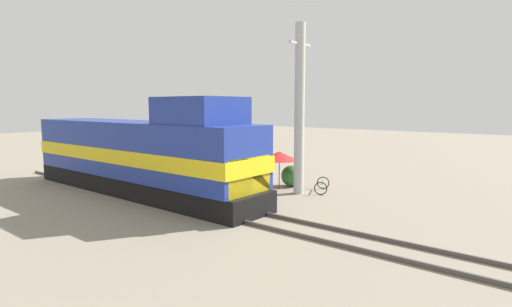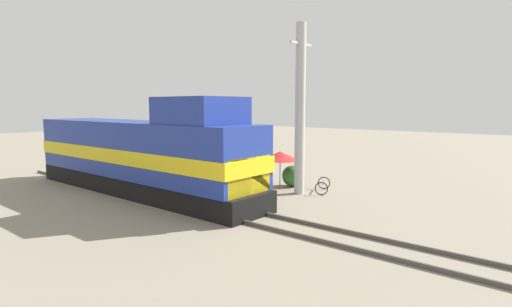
% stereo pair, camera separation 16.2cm
% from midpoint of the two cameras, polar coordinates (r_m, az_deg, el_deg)
% --- Properties ---
extents(ground_plane, '(120.00, 120.00, 0.00)m').
position_cam_midpoint_polar(ground_plane, '(18.76, -8.97, -7.23)').
color(ground_plane, gray).
extents(rail_near, '(0.08, 29.71, 0.15)m').
position_cam_midpoint_polar(rail_near, '(18.29, -10.67, -7.39)').
color(rail_near, '#4C4742').
rests_on(rail_near, ground_plane).
extents(rail_far, '(0.08, 29.71, 0.15)m').
position_cam_midpoint_polar(rail_far, '(19.21, -7.36, -6.63)').
color(rail_far, '#4C4742').
rests_on(rail_far, ground_plane).
extents(locomotive, '(3.06, 15.82, 4.91)m').
position_cam_midpoint_polar(locomotive, '(21.14, -15.43, -0.21)').
color(locomotive, black).
rests_on(locomotive, ground_plane).
extents(utility_pole, '(1.80, 0.51, 8.64)m').
position_cam_midpoint_polar(utility_pole, '(20.48, 6.54, 6.31)').
color(utility_pole, '#B2B2AD').
rests_on(utility_pole, ground_plane).
extents(vendor_umbrella, '(2.16, 2.16, 2.06)m').
position_cam_midpoint_polar(vendor_umbrella, '(21.84, 3.68, -0.33)').
color(vendor_umbrella, '#4C4C4C').
rests_on(vendor_umbrella, ground_plane).
extents(billboard_sign, '(1.98, 0.12, 3.46)m').
position_cam_midpoint_polar(billboard_sign, '(23.63, -6.68, 2.18)').
color(billboard_sign, '#595959').
rests_on(billboard_sign, ground_plane).
extents(shrub_cluster, '(1.18, 1.18, 1.18)m').
position_cam_midpoint_polar(shrub_cluster, '(22.68, 5.43, -3.20)').
color(shrub_cluster, '#2D722D').
rests_on(shrub_cluster, ground_plane).
extents(person_bystander, '(0.34, 0.34, 1.79)m').
position_cam_midpoint_polar(person_bystander, '(21.43, -2.97, -2.72)').
color(person_bystander, '#2D3347').
rests_on(person_bystander, ground_plane).
extents(bicycle, '(1.77, 1.47, 0.67)m').
position_cam_midpoint_polar(bicycle, '(21.97, -0.60, -4.15)').
color(bicycle, black).
rests_on(bicycle, ground_plane).
extents(bicycle_spare, '(1.73, 1.28, 0.67)m').
position_cam_midpoint_polar(bicycle_spare, '(21.44, 9.72, -4.52)').
color(bicycle_spare, black).
rests_on(bicycle_spare, ground_plane).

